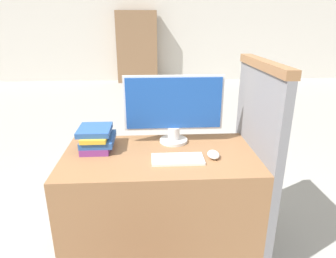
{
  "coord_description": "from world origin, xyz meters",
  "views": [
    {
      "loc": [
        -0.05,
        -1.33,
        1.5
      ],
      "look_at": [
        0.05,
        0.29,
        0.91
      ],
      "focal_mm": 32.0,
      "sensor_mm": 36.0,
      "label": 1
    }
  ],
  "objects_px": {
    "monitor": "(174,108)",
    "keyboard": "(178,159)",
    "mouse": "(213,155)",
    "book_stack": "(97,138)"
  },
  "relations": [
    {
      "from": "keyboard",
      "to": "mouse",
      "type": "xyz_separation_m",
      "value": [
        0.21,
        0.03,
        0.01
      ]
    },
    {
      "from": "mouse",
      "to": "book_stack",
      "type": "distance_m",
      "value": 0.73
    },
    {
      "from": "mouse",
      "to": "book_stack",
      "type": "xyz_separation_m",
      "value": [
        -0.71,
        0.18,
        0.05
      ]
    },
    {
      "from": "monitor",
      "to": "book_stack",
      "type": "bearing_deg",
      "value": -170.57
    },
    {
      "from": "mouse",
      "to": "book_stack",
      "type": "bearing_deg",
      "value": 165.97
    },
    {
      "from": "book_stack",
      "to": "mouse",
      "type": "bearing_deg",
      "value": -14.03
    },
    {
      "from": "mouse",
      "to": "monitor",
      "type": "bearing_deg",
      "value": 129.96
    },
    {
      "from": "monitor",
      "to": "keyboard",
      "type": "distance_m",
      "value": 0.37
    },
    {
      "from": "mouse",
      "to": "book_stack",
      "type": "height_order",
      "value": "book_stack"
    },
    {
      "from": "keyboard",
      "to": "book_stack",
      "type": "height_order",
      "value": "book_stack"
    }
  ]
}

